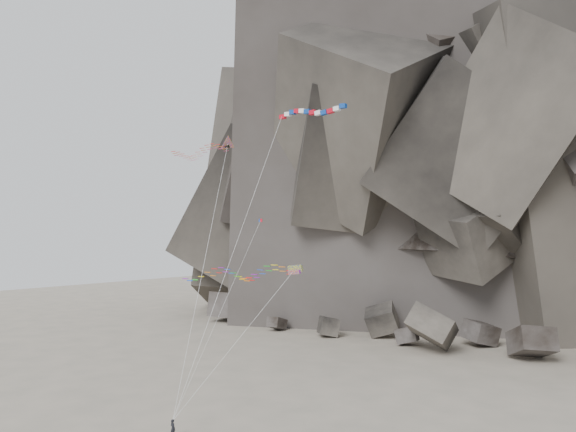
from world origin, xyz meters
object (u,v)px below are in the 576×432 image
Objects in this scene: kite_flyer at (173,427)px; banner_kite at (310,114)px; delta_kite at (196,152)px; pennant_kite at (242,263)px; parafoil_kite at (233,273)px.

kite_flyer is 0.06× the size of banner_kite.
delta_kite is 1.60× the size of pennant_kite.
banner_kite is (16.31, 0.27, 2.48)m from delta_kite.
kite_flyer is at bearing -24.53° from delta_kite.
delta_kite reaches higher than pennant_kite.
kite_flyer is at bearing -96.87° from banner_kite.
delta_kite is at bearing -178.83° from banner_kite.
banner_kite reaches higher than delta_kite.
banner_kite is at bearing 70.61° from pennant_kite.
pennant_kite is (-1.56, 10.01, 12.71)m from kite_flyer.
banner_kite is 1.70× the size of pennant_kite.
banner_kite is 16.78m from pennant_kite.
pennant_kite is at bearing -119.29° from banner_kite.
banner_kite is at bearing -89.12° from kite_flyer.
parafoil_kite is 4.92m from pennant_kite.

